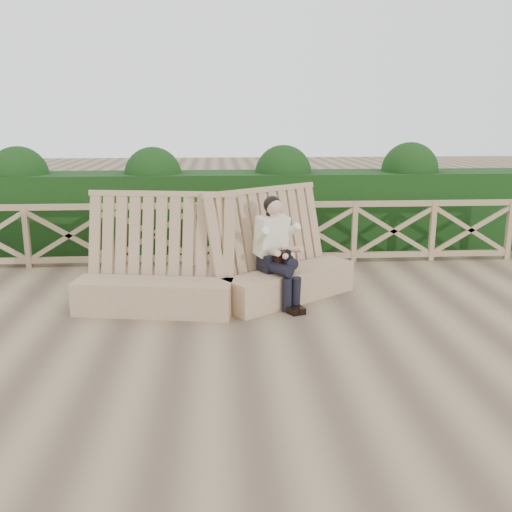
{
  "coord_description": "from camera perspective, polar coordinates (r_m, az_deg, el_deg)",
  "views": [
    {
      "loc": [
        -0.29,
        -6.34,
        2.57
      ],
      "look_at": [
        0.17,
        0.4,
        0.9
      ],
      "focal_mm": 40.0,
      "sensor_mm": 36.0,
      "label": 1
    }
  ],
  "objects": [
    {
      "name": "woman",
      "position": [
        7.87,
        2.09,
        0.83
      ],
      "size": [
        0.69,
        0.98,
        1.5
      ],
      "rotation": [
        0.0,
        0.0,
        0.52
      ],
      "color": "black",
      "rests_on": "ground"
    },
    {
      "name": "hedge",
      "position": [
        11.19,
        -2.41,
        4.52
      ],
      "size": [
        12.0,
        1.2,
        1.5
      ],
      "primitive_type": "cube",
      "color": "black",
      "rests_on": "ground"
    },
    {
      "name": "ground",
      "position": [
        6.85,
        -1.23,
        -8.17
      ],
      "size": [
        60.0,
        60.0,
        0.0
      ],
      "primitive_type": "plane",
      "color": "brown",
      "rests_on": "ground"
    },
    {
      "name": "guardrail",
      "position": [
        10.05,
        -2.21,
        2.3
      ],
      "size": [
        10.1,
        0.09,
        1.1
      ],
      "color": "#8A7550",
      "rests_on": "ground"
    },
    {
      "name": "bench",
      "position": [
        7.9,
        -3.35,
        -2.11
      ],
      "size": [
        3.95,
        1.87,
        1.58
      ],
      "rotation": [
        0.0,
        0.0,
        0.26
      ],
      "color": "#8F6F51",
      "rests_on": "ground"
    }
  ]
}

